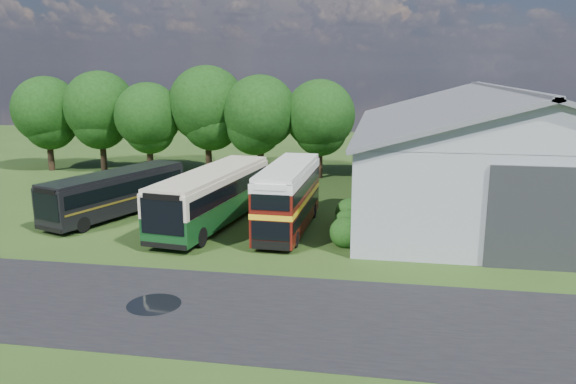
% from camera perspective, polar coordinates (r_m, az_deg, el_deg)
% --- Properties ---
extents(ground, '(120.00, 120.00, 0.00)m').
position_cam_1_polar(ground, '(25.97, -7.75, -8.87)').
color(ground, '#233C13').
rests_on(ground, ground).
extents(asphalt_road, '(60.00, 8.00, 0.02)m').
position_cam_1_polar(asphalt_road, '(22.58, -2.64, -12.18)').
color(asphalt_road, black).
rests_on(asphalt_road, ground).
extents(puddle, '(2.20, 2.20, 0.01)m').
position_cam_1_polar(puddle, '(23.88, -13.45, -11.09)').
color(puddle, black).
rests_on(puddle, ground).
extents(storage_shed, '(18.80, 24.80, 8.15)m').
position_cam_1_polar(storage_shed, '(40.05, 20.59, 4.23)').
color(storage_shed, gray).
rests_on(storage_shed, ground).
extents(tree_far_left, '(6.12, 6.12, 8.64)m').
position_cam_1_polar(tree_far_left, '(56.16, -23.32, 7.64)').
color(tree_far_left, black).
rests_on(tree_far_left, ground).
extents(tree_left_a, '(6.46, 6.46, 9.12)m').
position_cam_1_polar(tree_left_a, '(54.02, -18.56, 8.18)').
color(tree_left_a, black).
rests_on(tree_left_a, ground).
extents(tree_left_b, '(5.78, 5.78, 8.16)m').
position_cam_1_polar(tree_left_b, '(50.98, -14.04, 7.53)').
color(tree_left_b, black).
rests_on(tree_left_b, ground).
extents(tree_mid, '(6.80, 6.80, 9.60)m').
position_cam_1_polar(tree_mid, '(50.35, -8.22, 8.78)').
color(tree_mid, black).
rests_on(tree_mid, ground).
extents(tree_right_a, '(6.26, 6.26, 8.83)m').
position_cam_1_polar(tree_right_a, '(48.10, -2.84, 8.12)').
color(tree_right_a, black).
rests_on(tree_right_a, ground).
extents(tree_right_b, '(5.98, 5.98, 8.45)m').
position_cam_1_polar(tree_right_b, '(48.08, 3.25, 7.82)').
color(tree_right_b, black).
rests_on(tree_right_b, ground).
extents(shrub_front, '(1.70, 1.70, 1.70)m').
position_cam_1_polar(shrub_front, '(30.56, 5.81, -5.48)').
color(shrub_front, '#194714').
rests_on(shrub_front, ground).
extents(shrub_mid, '(1.60, 1.60, 1.60)m').
position_cam_1_polar(shrub_mid, '(32.46, 6.06, -4.39)').
color(shrub_mid, '#194714').
rests_on(shrub_mid, ground).
extents(shrub_back, '(1.80, 1.80, 1.80)m').
position_cam_1_polar(shrub_back, '(34.38, 6.29, -3.42)').
color(shrub_back, '#194714').
rests_on(shrub_back, ground).
extents(bus_green_single, '(4.42, 12.39, 3.34)m').
position_cam_1_polar(bus_green_single, '(34.37, -7.63, -0.40)').
color(bus_green_single, black).
rests_on(bus_green_single, ground).
extents(bus_maroon_double, '(2.59, 9.21, 3.93)m').
position_cam_1_polar(bus_maroon_double, '(32.78, 0.02, -0.60)').
color(bus_maroon_double, black).
rests_on(bus_maroon_double, ground).
extents(bus_dark_single, '(5.84, 10.66, 2.88)m').
position_cam_1_polar(bus_dark_single, '(37.69, -17.07, -0.07)').
color(bus_dark_single, black).
rests_on(bus_dark_single, ground).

